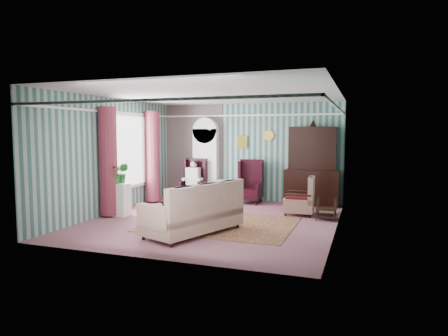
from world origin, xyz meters
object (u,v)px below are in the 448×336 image
(sofa, at_px, (193,208))
(coffee_table, at_px, (184,210))
(bookcase, at_px, (206,162))
(floral_armchair, at_px, (299,197))
(dresser_hutch, at_px, (312,163))
(wingback_left, at_px, (193,179))
(seated_woman, at_px, (193,180))
(plant_stand, at_px, (118,200))
(round_side_table, at_px, (223,191))
(wingback_right, at_px, (249,182))
(nest_table, at_px, (326,209))

(sofa, bearing_deg, coffee_table, 53.94)
(bookcase, relative_size, floral_armchair, 2.56)
(bookcase, bearing_deg, dresser_hutch, -2.11)
(wingback_left, xyz_separation_m, seated_woman, (0.00, 0.00, -0.04))
(plant_stand, bearing_deg, sofa, -21.85)
(seated_woman, distance_m, coffee_table, 2.64)
(bookcase, distance_m, seated_woman, 0.70)
(seated_woman, relative_size, sofa, 0.55)
(round_side_table, bearing_deg, seated_woman, -170.54)
(wingback_left, xyz_separation_m, wingback_right, (1.75, 0.00, 0.00))
(bookcase, bearing_deg, nest_table, -26.92)
(plant_stand, relative_size, sofa, 0.38)
(sofa, height_order, floral_armchair, sofa)
(wingback_right, bearing_deg, coffee_table, -110.16)
(plant_stand, xyz_separation_m, coffee_table, (1.64, 0.27, -0.19))
(coffee_table, bearing_deg, dresser_hutch, 45.93)
(dresser_hutch, bearing_deg, sofa, -114.85)
(bookcase, xyz_separation_m, seated_woman, (-0.25, -0.39, -0.53))
(floral_armchair, bearing_deg, wingback_right, 51.66)
(floral_armchair, bearing_deg, dresser_hutch, -8.07)
(sofa, bearing_deg, wingback_left, 45.01)
(plant_stand, xyz_separation_m, sofa, (2.45, -0.98, 0.13))
(wingback_left, xyz_separation_m, sofa, (1.65, -3.73, -0.10))
(seated_woman, relative_size, coffee_table, 1.20)
(sofa, relative_size, floral_armchair, 2.44)
(round_side_table, bearing_deg, wingback_right, -10.01)
(plant_stand, distance_m, sofa, 2.64)
(nest_table, relative_size, sofa, 0.25)
(seated_woman, xyz_separation_m, floral_armchair, (3.37, -1.15, -0.16))
(seated_woman, xyz_separation_m, sofa, (1.65, -3.73, -0.06))
(nest_table, bearing_deg, dresser_hutch, 107.39)
(seated_woman, bearing_deg, round_side_table, 9.46)
(wingback_left, bearing_deg, wingback_right, 0.00)
(wingback_left, height_order, coffee_table, wingback_left)
(wingback_right, bearing_deg, sofa, -91.58)
(bookcase, xyz_separation_m, nest_table, (3.82, -1.94, -0.85))
(dresser_hutch, relative_size, plant_stand, 2.95)
(bookcase, bearing_deg, wingback_left, -122.66)
(sofa, bearing_deg, nest_table, -26.81)
(seated_woman, height_order, coffee_table, seated_woman)
(bookcase, height_order, floral_armchair, bookcase)
(coffee_table, bearing_deg, wingback_left, 108.75)
(dresser_hutch, height_order, floral_armchair, dresser_hutch)
(dresser_hutch, xyz_separation_m, wingback_right, (-1.75, -0.27, -0.55))
(seated_woman, height_order, plant_stand, seated_woman)
(wingback_right, bearing_deg, plant_stand, -132.84)
(wingback_right, height_order, floral_armchair, wingback_right)
(round_side_table, relative_size, floral_armchair, 0.68)
(wingback_right, height_order, round_side_table, wingback_right)
(round_side_table, height_order, sofa, sofa)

